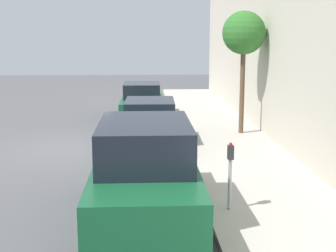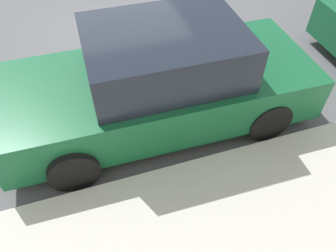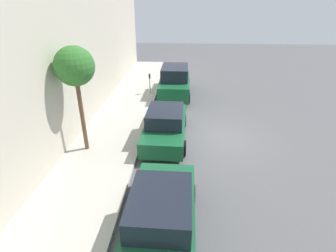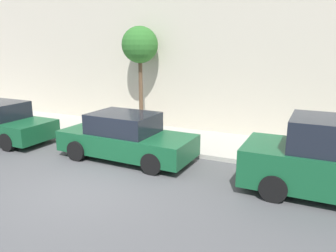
{
  "view_description": "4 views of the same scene",
  "coord_description": "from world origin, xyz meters",
  "px_view_note": "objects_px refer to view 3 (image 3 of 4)",
  "views": [
    {
      "loc": [
        2.26,
        -14.86,
        3.56
      ],
      "look_at": [
        2.95,
        -1.44,
        1.0
      ],
      "focal_mm": 50.0,
      "sensor_mm": 36.0,
      "label": 1
    },
    {
      "loc": [
        5.96,
        -0.78,
        3.75
      ],
      "look_at": [
        3.54,
        0.01,
        1.0
      ],
      "focal_mm": 35.0,
      "sensor_mm": 36.0,
      "label": 2
    },
    {
      "loc": [
        1.64,
        11.14,
        5.95
      ],
      "look_at": [
        2.28,
        0.91,
        1.0
      ],
      "focal_mm": 28.0,
      "sensor_mm": 36.0,
      "label": 3
    },
    {
      "loc": [
        -6.33,
        -5.47,
        3.68
      ],
      "look_at": [
        3.48,
        -0.79,
        1.0
      ],
      "focal_mm": 35.0,
      "sensor_mm": 36.0,
      "label": 4
    }
  ],
  "objects_px": {
    "parked_suv_nearest": "(175,82)",
    "street_tree": "(75,67)",
    "parked_sedan_third": "(161,218)",
    "parking_meter_near": "(150,81)",
    "parked_sedan_second": "(165,125)"
  },
  "relations": [
    {
      "from": "parked_suv_nearest",
      "to": "street_tree",
      "type": "relative_size",
      "value": 1.11
    },
    {
      "from": "parked_suv_nearest",
      "to": "parked_sedan_third",
      "type": "xyz_separation_m",
      "value": [
        -0.11,
        12.06,
        -0.21
      ]
    },
    {
      "from": "parking_meter_near",
      "to": "parked_sedan_third",
      "type": "bearing_deg",
      "value": 98.53
    },
    {
      "from": "parked_sedan_second",
      "to": "street_tree",
      "type": "bearing_deg",
      "value": 21.92
    },
    {
      "from": "parked_suv_nearest",
      "to": "parked_sedan_second",
      "type": "height_order",
      "value": "parked_suv_nearest"
    },
    {
      "from": "parking_meter_near",
      "to": "parked_sedan_second",
      "type": "bearing_deg",
      "value": 103.6
    },
    {
      "from": "parked_suv_nearest",
      "to": "street_tree",
      "type": "height_order",
      "value": "street_tree"
    },
    {
      "from": "parked_suv_nearest",
      "to": "parked_sedan_third",
      "type": "bearing_deg",
      "value": 90.52
    },
    {
      "from": "parked_suv_nearest",
      "to": "parking_meter_near",
      "type": "xyz_separation_m",
      "value": [
        1.68,
        0.11,
        0.06
      ]
    },
    {
      "from": "street_tree",
      "to": "parked_sedan_third",
      "type": "bearing_deg",
      "value": 129.43
    },
    {
      "from": "parked_suv_nearest",
      "to": "street_tree",
      "type": "xyz_separation_m",
      "value": [
        3.48,
        7.7,
        2.73
      ]
    },
    {
      "from": "parked_sedan_second",
      "to": "parking_meter_near",
      "type": "relative_size",
      "value": 3.31
    },
    {
      "from": "street_tree",
      "to": "parking_meter_near",
      "type": "bearing_deg",
      "value": -103.34
    },
    {
      "from": "parked_suv_nearest",
      "to": "parking_meter_near",
      "type": "relative_size",
      "value": 3.5
    },
    {
      "from": "parked_sedan_third",
      "to": "street_tree",
      "type": "bearing_deg",
      "value": -50.57
    }
  ]
}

